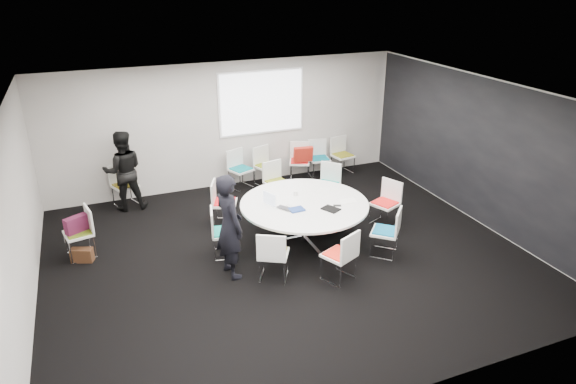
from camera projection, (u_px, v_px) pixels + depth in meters
name	position (u px, v px, depth m)	size (l,w,h in m)	color
room_shell	(291.00, 180.00, 8.46)	(8.08, 7.08, 2.88)	black
conference_table	(304.00, 212.00, 9.29)	(2.31, 2.31, 0.73)	silver
projection_screen	(262.00, 103.00, 11.46)	(1.90, 0.03, 1.35)	white
chair_ring_a	(385.00, 212.00, 9.94)	(0.60, 0.60, 0.88)	silver
chair_ring_b	(327.00, 192.00, 10.79)	(0.64, 0.64, 0.88)	silver
chair_ring_c	(277.00, 190.00, 10.90)	(0.54, 0.53, 0.88)	silver
chair_ring_d	(225.00, 211.00, 9.97)	(0.59, 0.60, 0.88)	silver
chair_ring_e	(225.00, 241.00, 8.86)	(0.54, 0.55, 0.88)	silver
chair_ring_f	(273.00, 263.00, 8.19)	(0.62, 0.62, 0.88)	silver
chair_ring_g	(339.00, 264.00, 8.16)	(0.61, 0.60, 0.88)	silver
chair_ring_h	(385.00, 240.00, 8.88)	(0.64, 0.64, 0.88)	silver
chair_back_a	(241.00, 176.00, 11.62)	(0.60, 0.59, 0.88)	silver
chair_back_b	(266.00, 173.00, 11.82)	(0.59, 0.58, 0.88)	silver
chair_back_c	(299.00, 168.00, 12.09)	(0.60, 0.60, 0.88)	silver
chair_back_d	(319.00, 166.00, 12.27)	(0.52, 0.51, 0.88)	silver
chair_back_e	(342.00, 162.00, 12.48)	(0.52, 0.51, 0.88)	silver
chair_spare_left	(81.00, 242.00, 8.83)	(0.53, 0.54, 0.88)	silver
chair_person_back	(126.00, 193.00, 10.76)	(0.59, 0.59, 0.88)	silver
person_main	(229.00, 226.00, 8.07)	(0.64, 0.42, 1.75)	black
person_back	(123.00, 171.00, 10.39)	(0.81, 0.63, 1.67)	black
laptop	(287.00, 208.00, 9.00)	(0.32, 0.21, 0.03)	#333338
laptop_lid	(269.00, 199.00, 9.07)	(0.30, 0.02, 0.22)	silver
notebook_black	(331.00, 209.00, 8.96)	(0.22, 0.30, 0.02)	black
tablet_folio	(297.00, 209.00, 8.94)	(0.26, 0.20, 0.03)	navy
papers_right	(323.00, 191.00, 9.72)	(0.30, 0.21, 0.00)	silver
papers_front	(348.00, 201.00, 9.30)	(0.30, 0.21, 0.00)	white
cup	(296.00, 193.00, 9.50)	(0.08, 0.08, 0.09)	white
phone	(337.00, 206.00, 9.11)	(0.14, 0.07, 0.01)	black
maroon_bag	(77.00, 224.00, 8.69)	(0.40, 0.14, 0.28)	#521531
brown_bag	(82.00, 255.00, 8.73)	(0.36, 0.16, 0.24)	#3D2313
red_jacket	(303.00, 154.00, 11.73)	(0.44, 0.10, 0.35)	#AE2115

